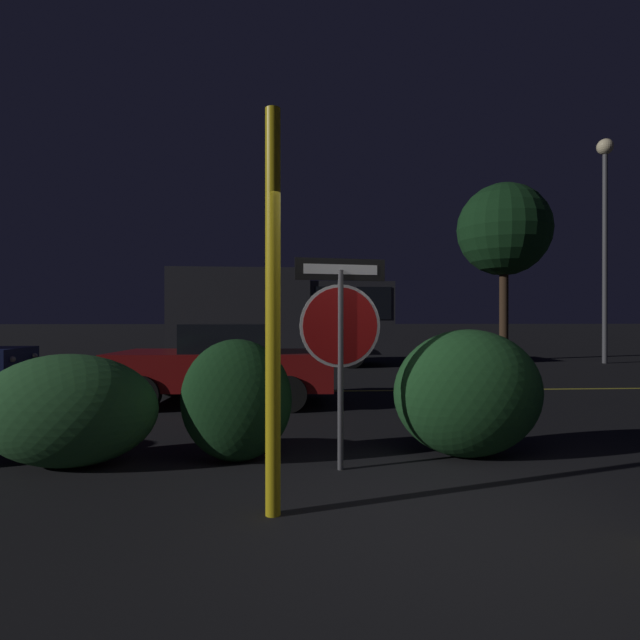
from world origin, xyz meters
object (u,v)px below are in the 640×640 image
hedge_bush_1 (68,410)px  tree_0 (504,230)px  stop_sign (341,323)px  hedge_bush_3 (468,393)px  yellow_pole_left (273,312)px  street_lamp (605,208)px  delivery_truck (285,313)px  hedge_bush_2 (237,400)px  passing_car_2 (226,364)px

hedge_bush_1 → tree_0: (10.11, 12.53, 4.17)m
stop_sign → hedge_bush_3: (1.45, 0.38, -0.78)m
hedge_bush_3 → tree_0: (5.87, 12.42, 4.05)m
yellow_pole_left → street_lamp: size_ratio=0.41×
yellow_pole_left → tree_0: 16.35m
street_lamp → tree_0: 3.27m
hedge_bush_3 → delivery_truck: size_ratio=0.24×
hedge_bush_2 → tree_0: bearing=56.0°
yellow_pole_left → hedge_bush_3: (2.09, 1.50, -0.87)m
hedge_bush_3 → street_lamp: (8.72, 10.91, 4.58)m
hedge_bush_3 → stop_sign: bearing=-165.4°
yellow_pole_left → street_lamp: 16.87m
hedge_bush_3 → street_lamp: size_ratio=0.22×
yellow_pole_left → hedge_bush_1: (-2.15, 1.39, -1.00)m
hedge_bush_2 → passing_car_2: bearing=98.8°
hedge_bush_3 → passing_car_2: 4.78m
yellow_pole_left → passing_car_2: bearing=101.0°
yellow_pole_left → passing_car_2: 5.31m
passing_car_2 → stop_sign: bearing=-154.5°
passing_car_2 → tree_0: bearing=-42.3°
yellow_pole_left → hedge_bush_3: yellow_pole_left is taller
stop_sign → tree_0: tree_0 is taller
passing_car_2 → yellow_pole_left: bearing=-165.7°
hedge_bush_1 → delivery_truck: bearing=79.0°
passing_car_2 → hedge_bush_1: bearing=166.4°
hedge_bush_3 → passing_car_2: (-3.10, 3.64, 0.01)m
hedge_bush_2 → tree_0: size_ratio=0.20×
hedge_bush_1 → hedge_bush_3: size_ratio=1.10×
hedge_bush_3 → tree_0: tree_0 is taller
hedge_bush_2 → hedge_bush_3: hedge_bush_3 is taller
street_lamp → stop_sign: bearing=-132.0°
hedge_bush_1 → hedge_bush_3: hedge_bush_3 is taller
passing_car_2 → hedge_bush_2: bearing=-167.9°
stop_sign → delivery_truck: size_ratio=0.30×
stop_sign → yellow_pole_left: yellow_pole_left is taller
tree_0 → yellow_pole_left: bearing=-119.8°
tree_0 → hedge_bush_1: bearing=-128.9°
hedge_bush_2 → hedge_bush_3: (2.53, 0.02, 0.05)m
stop_sign → tree_0: 15.10m
hedge_bush_2 → hedge_bush_3: size_ratio=0.79×
stop_sign → delivery_truck: 11.26m
yellow_pole_left → delivery_truck: (-0.02, 12.36, 0.11)m
passing_car_2 → tree_0: (8.97, 8.78, 4.04)m
stop_sign → delivery_truck: delivery_truck is taller
street_lamp → tree_0: street_lamp is taller
hedge_bush_2 → delivery_truck: bearing=87.8°
delivery_truck → street_lamp: (10.83, 0.05, 3.60)m
hedge_bush_2 → tree_0: 15.56m
hedge_bush_1 → street_lamp: size_ratio=0.24×
hedge_bush_1 → hedge_bush_3: 4.24m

